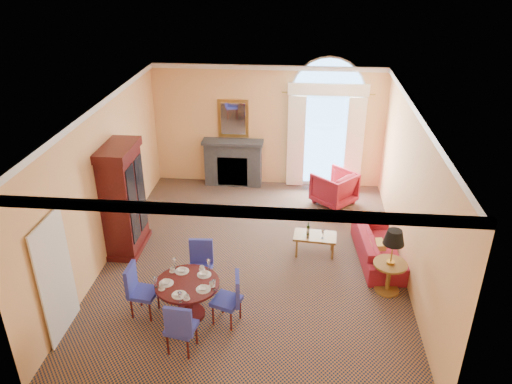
# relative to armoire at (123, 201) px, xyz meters

# --- Properties ---
(ground) EXTENTS (7.50, 7.50, 0.00)m
(ground) POSITION_rel_armoire_xyz_m (2.72, -0.19, -1.13)
(ground) COLOR #13213C
(ground) RESTS_ON ground
(room_envelope) EXTENTS (6.04, 7.52, 3.45)m
(room_envelope) POSITION_rel_armoire_xyz_m (2.69, 0.48, 1.38)
(room_envelope) COLOR #FFC179
(room_envelope) RESTS_ON ground
(armoire) EXTENTS (0.67, 1.19, 2.34)m
(armoire) POSITION_rel_armoire_xyz_m (0.00, 0.00, 0.00)
(armoire) COLOR #3B0E0D
(armoire) RESTS_ON ground
(dining_table) EXTENTS (1.11, 1.11, 0.90)m
(dining_table) POSITION_rel_armoire_xyz_m (1.77, -2.04, -0.60)
(dining_table) COLOR #3B0E0D
(dining_table) RESTS_ON ground
(dining_chair_north) EXTENTS (0.47, 0.48, 0.99)m
(dining_chair_north) POSITION_rel_armoire_xyz_m (1.82, -1.21, -0.56)
(dining_chair_north) COLOR #282F9E
(dining_chair_north) RESTS_ON ground
(dining_chair_south) EXTENTS (0.51, 0.51, 0.99)m
(dining_chair_south) POSITION_rel_armoire_xyz_m (1.85, -2.96, -0.56)
(dining_chair_south) COLOR #282F9E
(dining_chair_south) RESTS_ON ground
(dining_chair_east) EXTENTS (0.56, 0.56, 0.99)m
(dining_chair_east) POSITION_rel_armoire_xyz_m (2.54, -2.16, -0.56)
(dining_chair_east) COLOR #282F9E
(dining_chair_east) RESTS_ON ground
(dining_chair_west) EXTENTS (0.50, 0.50, 0.99)m
(dining_chair_west) POSITION_rel_armoire_xyz_m (0.90, -2.07, -0.56)
(dining_chair_west) COLOR #282F9E
(dining_chair_west) RESTS_ON ground
(sofa) EXTENTS (0.96, 2.06, 0.58)m
(sofa) POSITION_rel_armoire_xyz_m (5.27, 0.06, -0.84)
(sofa) COLOR maroon
(sofa) RESTS_ON ground
(armchair) EXTENTS (1.28, 1.28, 0.84)m
(armchair) POSITION_rel_armoire_xyz_m (4.47, 2.49, -0.71)
(armchair) COLOR maroon
(armchair) RESTS_ON ground
(coffee_table) EXTENTS (0.91, 0.56, 0.75)m
(coffee_table) POSITION_rel_armoire_xyz_m (3.96, 0.12, -0.71)
(coffee_table) COLOR olive
(coffee_table) RESTS_ON ground
(side_table) EXTENTS (0.62, 0.62, 1.28)m
(side_table) POSITION_rel_armoire_xyz_m (5.32, -1.01, -0.30)
(side_table) COLOR olive
(side_table) RESTS_ON ground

